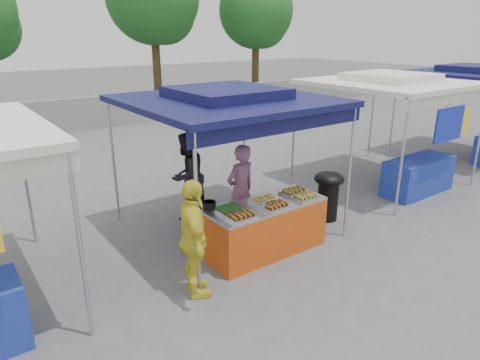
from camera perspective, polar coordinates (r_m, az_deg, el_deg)
ground_plane at (r=7.29m, az=2.82°, el=-9.09°), size 80.00×80.00×0.00m
back_wall at (r=16.72m, az=-21.76°, el=8.00°), size 40.00×0.25×1.20m
main_canopy at (r=7.28m, az=-1.75°, el=10.65°), size 3.20×3.20×2.57m
neighbor_stall_right at (r=10.37m, az=20.79°, el=7.67°), size 3.20×3.20×2.57m
tree_2 at (r=20.27m, az=-11.22°, el=22.35°), size 3.99×3.99×6.86m
tree_3 at (r=22.65m, az=2.37°, el=21.21°), size 3.66×3.63×6.24m
vendor_table at (r=7.03m, az=3.39°, el=-6.34°), size 2.00×0.80×0.85m
food_tray_fl at (r=6.29m, az=0.22°, el=-4.85°), size 0.42×0.30×0.07m
food_tray_fm at (r=6.67m, az=4.75°, el=-3.49°), size 0.42×0.30×0.07m
food_tray_fr at (r=7.08m, az=8.74°, el=-2.27°), size 0.42×0.30×0.07m
food_tray_bl at (r=6.55m, az=-1.44°, el=-3.87°), size 0.42×0.30×0.07m
food_tray_bm at (r=6.93m, az=3.18°, el=-2.54°), size 0.42×0.30×0.07m
food_tray_br at (r=7.30m, az=7.13°, el=-1.52°), size 0.42×0.30×0.07m
cooking_pot at (r=6.63m, az=-4.13°, el=-3.37°), size 0.21×0.21×0.12m
skewer_cup at (r=6.64m, az=3.19°, el=-3.38°), size 0.09×0.09×0.11m
wok_burner at (r=8.31m, az=11.68°, el=-1.50°), size 0.57×0.57×0.96m
crate_left at (r=7.43m, az=-1.97°, el=-7.15°), size 0.51×0.36×0.31m
crate_right at (r=7.70m, az=2.82°, el=-6.16°), size 0.51×0.36×0.31m
crate_stacked at (r=7.58m, az=2.86°, el=-4.07°), size 0.51×0.35×0.30m
vendor_woman at (r=7.45m, az=0.08°, el=-1.43°), size 0.65×0.47×1.65m
helper_man at (r=8.21m, az=-7.08°, el=0.55°), size 1.02×0.94×1.69m
customer_person at (r=5.76m, az=-6.17°, el=-7.91°), size 0.70×1.06×1.67m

